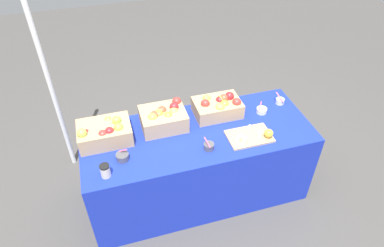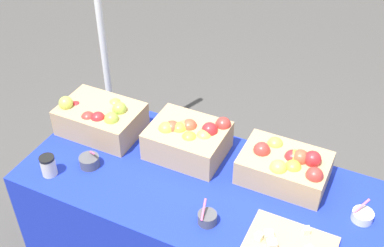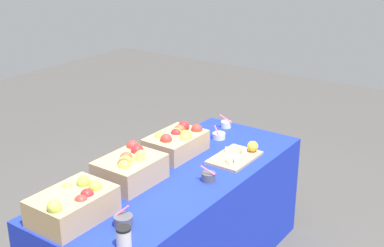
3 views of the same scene
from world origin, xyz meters
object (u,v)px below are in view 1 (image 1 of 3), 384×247
Objects in this scene: sample_bowl_near at (280,101)px; sample_bowl_mid at (209,146)px; tent_pole at (50,84)px; coffee_cup at (105,171)px; apple_crate_left at (105,132)px; apple_crate_right at (218,106)px; apple_crate_middle at (164,117)px; sample_bowl_extra at (123,157)px; cutting_board_front at (253,136)px; sample_bowl_far at (262,110)px.

sample_bowl_near reaches higher than sample_bowl_mid.
sample_bowl_mid is at bearing -39.27° from tent_pole.
sample_bowl_mid is at bearing 3.85° from coffee_cup.
apple_crate_right is at bearing 4.04° from apple_crate_left.
apple_crate_right is 0.21× the size of tent_pole.
apple_crate_middle is at bearing -177.00° from apple_crate_right.
sample_bowl_extra is 0.97× the size of coffee_cup.
sample_bowl_mid is (-0.22, -0.40, -0.05)m from apple_crate_right.
apple_crate_left reaches higher than cutting_board_front.
apple_crate_left is 1.12× the size of apple_crate_middle.
sample_bowl_far is at bearing -13.69° from apple_crate_right.
cutting_board_front is 1.17m from coffee_cup.
cutting_board_front is 3.85× the size of sample_bowl_far.
cutting_board_front is at bearing -126.92° from sample_bowl_far.
cutting_board_front is 0.38m from sample_bowl_mid.
coffee_cup is (-0.04, -0.38, -0.03)m from apple_crate_left.
sample_bowl_near reaches higher than sample_bowl_far.
apple_crate_left is 0.82m from sample_bowl_mid.
apple_crate_middle is at bearing 37.29° from sample_bowl_extra.
coffee_cup is 0.05× the size of tent_pole.
tent_pole reaches higher than apple_crate_left.
sample_bowl_near is (1.08, 0.01, -0.06)m from apple_crate_middle.
coffee_cup reaches higher than sample_bowl_far.
cutting_board_front is 1.78m from tent_pole.
sample_bowl_near is 1.04× the size of sample_bowl_mid.
coffee_cup is (-1.17, -0.07, 0.03)m from cutting_board_front.
cutting_board_front is 3.52× the size of sample_bowl_extra.
sample_bowl_extra is (-0.87, -0.32, -0.05)m from apple_crate_right.
cutting_board_front is 0.56m from sample_bowl_near.
sample_bowl_mid is at bearing -6.64° from sample_bowl_extra.
apple_crate_left is at bearing 156.59° from sample_bowl_mid.
sample_bowl_extra reaches higher than sample_bowl_far.
tent_pole is (-0.48, 0.85, 0.20)m from sample_bowl_extra.
apple_crate_right is at bearing 178.38° from sample_bowl_near.
sample_bowl_mid is 0.66m from sample_bowl_far.
apple_crate_middle is 0.67m from coffee_cup.
sample_bowl_far is 1.85m from tent_pole.
cutting_board_front is 1.04m from sample_bowl_extra.
apple_crate_right is 0.39m from sample_bowl_far.
apple_crate_left is at bearing 164.93° from cutting_board_front.
sample_bowl_far is at bearing -160.94° from sample_bowl_near.
tent_pole is (-0.38, 0.60, 0.14)m from apple_crate_left.
apple_crate_middle is (0.48, 0.04, 0.01)m from apple_crate_left.
apple_crate_left is 0.73m from tent_pole.
sample_bowl_near is (0.59, -0.02, -0.06)m from apple_crate_right.
sample_bowl_near reaches higher than sample_bowl_extra.
sample_bowl_near is at bearing 0.46° from apple_crate_middle.
sample_bowl_mid is at bearing -53.80° from apple_crate_middle.
apple_crate_middle is 1.04m from tent_pole.
coffee_cup is at bearing -70.64° from tent_pole.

